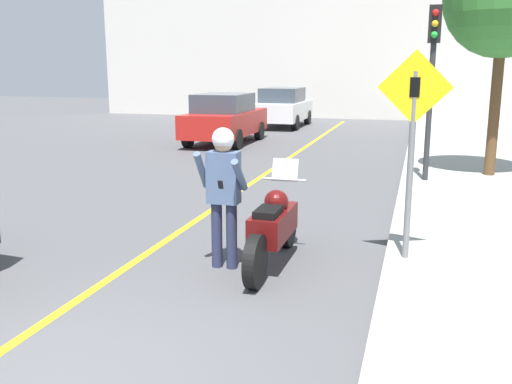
{
  "coord_description": "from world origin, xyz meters",
  "views": [
    {
      "loc": [
        2.95,
        -3.45,
        2.53
      ],
      "look_at": [
        0.91,
        3.63,
        0.92
      ],
      "focal_mm": 40.0,
      "sensor_mm": 36.0,
      "label": 1
    }
  ],
  "objects_px": {
    "person_biker": "(223,182)",
    "traffic_light": "(433,61)",
    "motorcycle": "(273,227)",
    "crossing_sign": "(412,136)",
    "parked_car_white": "(283,107)",
    "parked_car_red": "(225,118)"
  },
  "relations": [
    {
      "from": "person_biker",
      "to": "crossing_sign",
      "type": "height_order",
      "value": "crossing_sign"
    },
    {
      "from": "crossing_sign",
      "to": "parked_car_red",
      "type": "relative_size",
      "value": 0.63
    },
    {
      "from": "parked_car_red",
      "to": "crossing_sign",
      "type": "bearing_deg",
      "value": -60.1
    },
    {
      "from": "motorcycle",
      "to": "parked_car_white",
      "type": "distance_m",
      "value": 17.77
    },
    {
      "from": "motorcycle",
      "to": "parked_car_white",
      "type": "height_order",
      "value": "parked_car_white"
    },
    {
      "from": "person_biker",
      "to": "traffic_light",
      "type": "height_order",
      "value": "traffic_light"
    },
    {
      "from": "motorcycle",
      "to": "crossing_sign",
      "type": "bearing_deg",
      "value": 15.2
    },
    {
      "from": "person_biker",
      "to": "crossing_sign",
      "type": "relative_size",
      "value": 0.69
    },
    {
      "from": "motorcycle",
      "to": "parked_car_white",
      "type": "xyz_separation_m",
      "value": [
        -4.01,
        17.31,
        0.34
      ]
    },
    {
      "from": "motorcycle",
      "to": "person_biker",
      "type": "bearing_deg",
      "value": -154.11
    },
    {
      "from": "motorcycle",
      "to": "parked_car_red",
      "type": "height_order",
      "value": "parked_car_red"
    },
    {
      "from": "crossing_sign",
      "to": "parked_car_red",
      "type": "bearing_deg",
      "value": 119.9
    },
    {
      "from": "person_biker",
      "to": "traffic_light",
      "type": "bearing_deg",
      "value": 68.2
    },
    {
      "from": "crossing_sign",
      "to": "motorcycle",
      "type": "bearing_deg",
      "value": -164.8
    },
    {
      "from": "crossing_sign",
      "to": "parked_car_white",
      "type": "bearing_deg",
      "value": 108.6
    },
    {
      "from": "motorcycle",
      "to": "crossing_sign",
      "type": "xyz_separation_m",
      "value": [
        1.66,
        0.45,
        1.19
      ]
    },
    {
      "from": "person_biker",
      "to": "traffic_light",
      "type": "xyz_separation_m",
      "value": [
        2.5,
        6.24,
        1.55
      ]
    },
    {
      "from": "parked_car_red",
      "to": "parked_car_white",
      "type": "distance_m",
      "value": 6.0
    },
    {
      "from": "crossing_sign",
      "to": "traffic_light",
      "type": "height_order",
      "value": "traffic_light"
    },
    {
      "from": "parked_car_white",
      "to": "crossing_sign",
      "type": "bearing_deg",
      "value": -71.4
    },
    {
      "from": "person_biker",
      "to": "parked_car_white",
      "type": "distance_m",
      "value": 17.92
    },
    {
      "from": "crossing_sign",
      "to": "parked_car_white",
      "type": "relative_size",
      "value": 0.63
    }
  ]
}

